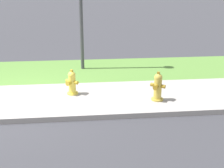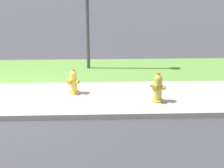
{
  "view_description": "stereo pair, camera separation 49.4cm",
  "coord_description": "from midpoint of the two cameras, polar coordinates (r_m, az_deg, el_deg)",
  "views": [
    {
      "loc": [
        1.78,
        -7.26,
        2.89
      ],
      "look_at": [
        2.52,
        -0.16,
        0.4
      ],
      "focal_mm": 50.0,
      "sensor_mm": 36.0,
      "label": 1
    },
    {
      "loc": [
        2.28,
        -7.3,
        2.89
      ],
      "look_at": [
        2.52,
        -0.16,
        0.4
      ],
      "focal_mm": 50.0,
      "sensor_mm": 36.0,
      "label": 2
    }
  ],
  "objects": [
    {
      "name": "fire_hydrant_by_grass_verge",
      "position": [
        8.02,
        -5.35,
        0.36
      ],
      "size": [
        0.34,
        0.34,
        0.66
      ],
      "rotation": [
        0.0,
        0.0,
        2.48
      ],
      "color": "yellow",
      "rests_on": "ground"
    },
    {
      "name": "grass_verge",
      "position": [
        10.35,
        -13.24,
        2.49
      ],
      "size": [
        18.0,
        2.61,
        0.01
      ],
      "primitive_type": "cube",
      "color": "#568438",
      "rests_on": "ground"
    },
    {
      "name": "fire_hydrant_across_street",
      "position": [
        7.56,
        10.25,
        -0.75
      ],
      "size": [
        0.35,
        0.34,
        0.73
      ],
      "rotation": [
        0.0,
        0.0,
        2.55
      ],
      "color": "gold",
      "rests_on": "ground"
    },
    {
      "name": "ground_plane",
      "position": [
        8.09,
        -16.4,
        -2.54
      ],
      "size": [
        120.0,
        120.0,
        0.0
      ],
      "primitive_type": "plane",
      "color": "#38383D"
    },
    {
      "name": "sidewalk_pavement",
      "position": [
        8.09,
        -16.4,
        -2.51
      ],
      "size": [
        18.0,
        2.28,
        0.01
      ],
      "primitive_type": "cube",
      "color": "#9E9993",
      "rests_on": "ground"
    }
  ]
}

